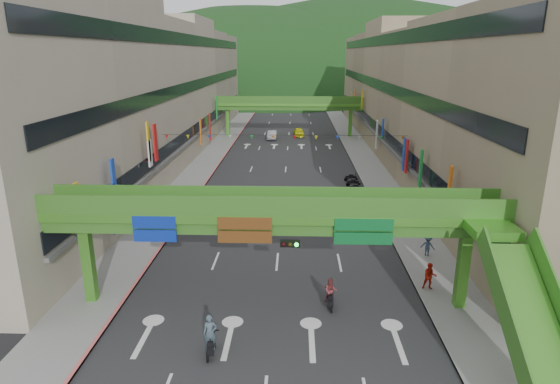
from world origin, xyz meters
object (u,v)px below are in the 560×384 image
(overpass_near, at_px, (289,227))
(car_yellow, at_px, (299,132))
(scooter_rider_mid, at_px, (331,293))
(pedestrian_red, at_px, (430,279))
(scooter_rider_near, at_px, (210,337))
(car_silver, at_px, (272,135))

(overpass_near, distance_m, car_yellow, 60.26)
(scooter_rider_mid, xyz_separation_m, pedestrian_red, (6.40, 2.25, -0.08))
(scooter_rider_near, bearing_deg, pedestrian_red, 28.89)
(car_silver, distance_m, car_yellow, 5.77)
(scooter_rider_mid, height_order, car_yellow, scooter_rider_mid)
(car_silver, bearing_deg, scooter_rider_near, -88.10)
(scooter_rider_near, distance_m, car_silver, 61.06)
(scooter_rider_mid, xyz_separation_m, car_yellow, (-1.57, 59.71, -0.21))
(scooter_rider_mid, distance_m, car_silver, 56.65)
(scooter_rider_near, xyz_separation_m, scooter_rider_mid, (6.28, 4.75, -0.11))
(car_yellow, xyz_separation_m, pedestrian_red, (7.97, -57.47, 0.13))
(scooter_rider_mid, relative_size, car_yellow, 0.43)
(scooter_rider_mid, relative_size, car_silver, 0.41)
(car_silver, height_order, car_yellow, car_silver)
(overpass_near, bearing_deg, car_yellow, 89.14)
(scooter_rider_mid, bearing_deg, car_yellow, 91.50)
(overpass_near, bearing_deg, car_silver, 93.79)
(car_silver, relative_size, pedestrian_red, 2.60)
(car_yellow, bearing_deg, scooter_rider_mid, -92.96)
(scooter_rider_near, bearing_deg, car_yellow, 85.82)
(overpass_near, xyz_separation_m, pedestrian_red, (8.87, 2.62, -4.33))
(car_silver, relative_size, car_yellow, 1.05)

